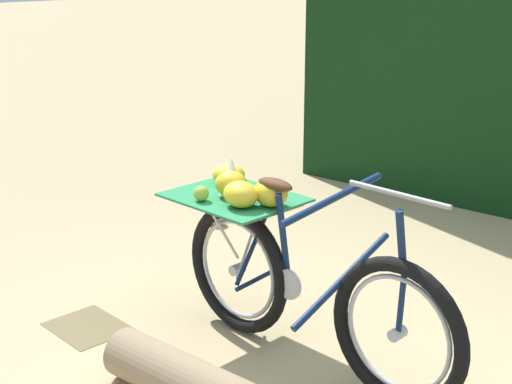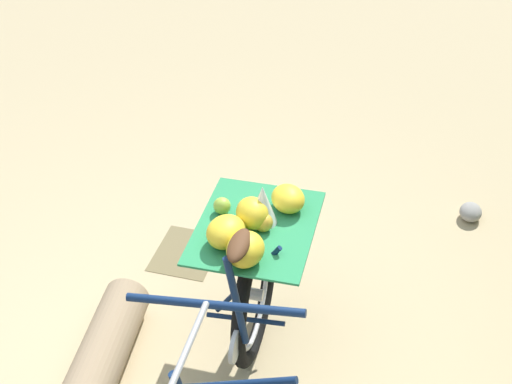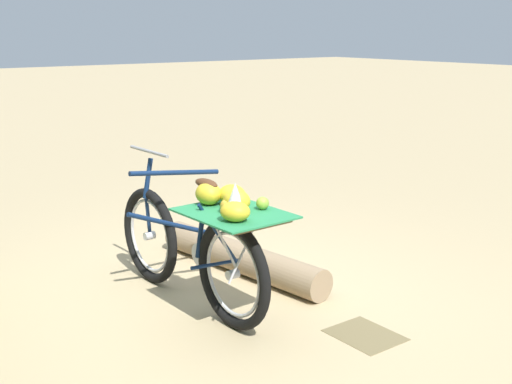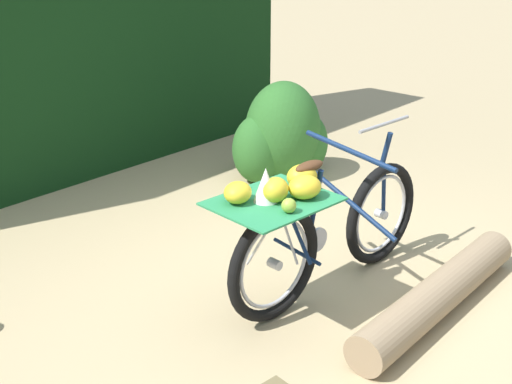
% 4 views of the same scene
% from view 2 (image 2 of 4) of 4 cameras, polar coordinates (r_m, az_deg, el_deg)
% --- Properties ---
extents(bicycle, '(1.78, 0.71, 1.03)m').
position_cam_2_polar(bicycle, '(3.32, -1.75, -10.88)').
color(bicycle, black).
rests_on(bicycle, ground_plane).
extents(path_stone, '(0.17, 0.14, 0.10)m').
position_cam_2_polar(path_stone, '(4.90, 16.22, -1.49)').
color(path_stone, gray).
rests_on(path_stone, ground_plane).
extents(leaf_litter_patch, '(0.44, 0.36, 0.01)m').
position_cam_2_polar(leaf_litter_patch, '(4.50, -5.40, -4.65)').
color(leaf_litter_patch, olive).
rests_on(leaf_litter_patch, ground_plane).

